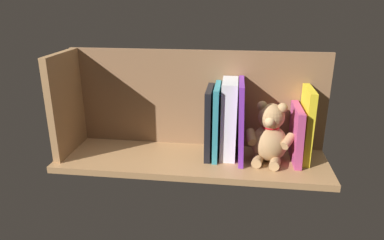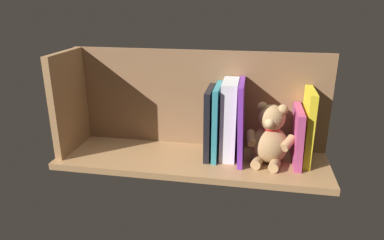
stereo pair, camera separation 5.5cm
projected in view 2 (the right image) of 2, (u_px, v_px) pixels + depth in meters
The scene contains 10 objects.
ground_plane at pixel (192, 159), 121.07cm from camera, with size 91.96×28.01×2.20cm, color #A87A4C.
shelf_back_panel at pixel (198, 99), 125.66cm from camera, with size 91.96×1.50×34.98cm, color #8A6141.
shelf_side_divider at pixel (69, 102), 122.17cm from camera, with size 2.40×22.01×34.98cm, color #A87A4C.
book_0 at pixel (307, 127), 113.36cm from camera, with size 2.35×14.36×24.68cm, color yellow.
book_1 at pixel (297, 136), 113.91cm from camera, with size 2.34×16.50×18.62cm, color #B23F72.
teddy_bear at pixel (270, 137), 113.67cm from camera, with size 16.29×14.82×20.53cm.
book_2 at pixel (241, 121), 115.13cm from camera, with size 1.67×17.53×26.77cm, color purple.
dictionary_thick_white at pixel (229, 119), 117.34cm from camera, with size 5.11×14.12×26.54cm, color silver.
book_3 at pixel (217, 122), 117.63cm from camera, with size 1.75×15.78×24.95cm, color teal.
book_4 at pixel (209, 122), 118.41cm from camera, with size 1.99×15.42×23.89cm, color black.
Camera 2 is at (-19.51, 107.53, 52.79)cm, focal length 32.57 mm.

